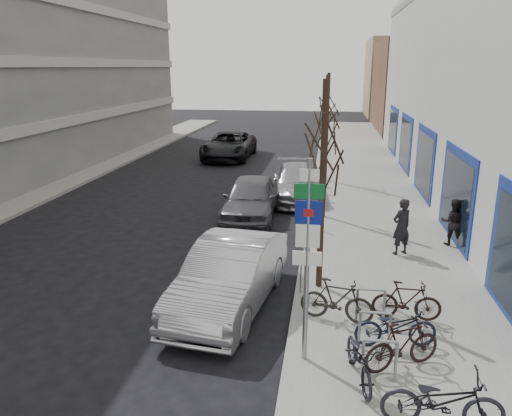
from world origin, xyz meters
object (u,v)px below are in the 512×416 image
(bike_near_left, at_px, (360,356))
(bike_far_inner, at_px, (407,300))
(highway_sign_pole, at_px, (307,250))
(bike_near_right, at_px, (402,344))
(bike_mid_inner, at_px, (337,300))
(tree_mid, at_px, (327,114))
(meter_front, at_px, (301,265))
(meter_mid, at_px, (310,207))
(pedestrian_far, at_px, (453,222))
(parked_car_mid, at_px, (251,199))
(lane_car, at_px, (229,145))
(tree_far, at_px, (328,102))
(pedestrian_near, at_px, (401,227))
(parked_car_back, at_px, (298,183))
(parked_car_front, at_px, (230,275))
(tree_near, at_px, (324,137))
(bike_far_curb, at_px, (443,396))
(bike_mid_curb, at_px, (396,323))
(meter_back, at_px, (315,175))
(bike_rack, at_px, (375,326))

(bike_near_left, xyz_separation_m, bike_far_inner, (1.18, 2.52, -0.03))
(highway_sign_pole, relative_size, bike_near_right, 2.49)
(bike_mid_inner, bearing_deg, bike_far_inner, -68.65)
(tree_mid, relative_size, meter_front, 4.33)
(tree_mid, height_order, bike_near_right, tree_mid)
(meter_mid, distance_m, pedestrian_far, 4.79)
(parked_car_mid, bearing_deg, lane_car, 103.51)
(tree_mid, relative_size, parked_car_mid, 1.12)
(tree_far, relative_size, pedestrian_near, 3.09)
(pedestrian_near, bearing_deg, parked_car_back, -93.88)
(bike_mid_inner, distance_m, parked_car_front, 2.68)
(bike_mid_inner, xyz_separation_m, parked_car_mid, (-3.24, 8.04, 0.17))
(meter_front, relative_size, bike_near_right, 0.75)
(highway_sign_pole, bearing_deg, lane_car, 104.93)
(meter_mid, xyz_separation_m, pedestrian_near, (2.88, -2.26, 0.12))
(tree_near, xyz_separation_m, bike_far_inner, (2.03, -1.56, -3.48))
(bike_far_curb, bearing_deg, lane_car, 19.79)
(bike_mid_curb, height_order, parked_car_front, parked_car_front)
(meter_back, height_order, parked_car_front, parked_car_front)
(highway_sign_pole, bearing_deg, bike_mid_inner, 69.05)
(tree_mid, relative_size, bike_far_curb, 2.85)
(meter_front, distance_m, bike_far_curb, 5.32)
(meter_front, bearing_deg, bike_mid_inner, -56.48)
(tree_near, relative_size, pedestrian_near, 3.09)
(bike_far_curb, xyz_separation_m, bike_far_inner, (-0.05, 3.62, -0.11))
(bike_rack, distance_m, lane_car, 23.44)
(highway_sign_pole, height_order, bike_near_right, highway_sign_pole)
(tree_mid, distance_m, pedestrian_far, 5.89)
(tree_near, distance_m, parked_car_back, 10.17)
(bike_mid_inner, xyz_separation_m, bike_far_inner, (1.59, 0.29, -0.04))
(tree_near, xyz_separation_m, meter_mid, (-0.45, 5.00, -3.19))
(tree_mid, height_order, bike_mid_curb, tree_mid)
(bike_mid_curb, bearing_deg, bike_near_left, 140.83)
(meter_mid, distance_m, parked_car_back, 4.60)
(meter_front, bearing_deg, parked_car_back, 94.27)
(tree_near, height_order, bike_far_curb, tree_near)
(bike_rack, relative_size, bike_far_curb, 1.17)
(highway_sign_pole, distance_m, tree_mid, 10.15)
(bike_near_right, distance_m, lane_car, 24.22)
(bike_rack, xyz_separation_m, tree_far, (-1.20, 15.90, 3.44))
(meter_back, xyz_separation_m, bike_mid_inner, (0.89, -12.34, -0.25))
(parked_car_mid, bearing_deg, pedestrian_near, -34.84)
(bike_mid_curb, distance_m, pedestrian_far, 7.09)
(meter_mid, distance_m, parked_car_front, 6.45)
(highway_sign_pole, xyz_separation_m, bike_near_left, (1.04, -0.57, -1.80))
(meter_back, xyz_separation_m, bike_far_curb, (2.52, -15.68, -0.18))
(parked_car_mid, height_order, pedestrian_near, pedestrian_near)
(bike_near_left, bearing_deg, meter_back, 83.51)
(highway_sign_pole, height_order, bike_far_inner, highway_sign_pole)
(bike_far_curb, height_order, pedestrian_near, pedestrian_near)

